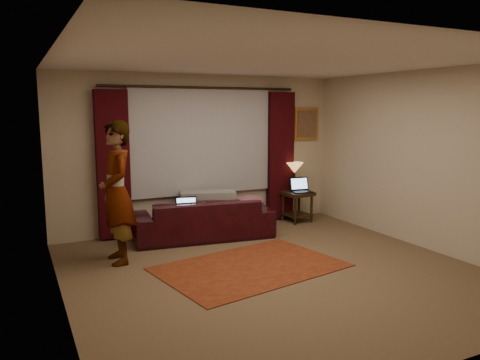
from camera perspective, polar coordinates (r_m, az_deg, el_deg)
name	(u,v)px	position (r m, az deg, el deg)	size (l,w,h in m)	color
floor	(274,272)	(6.05, 4.23, -11.10)	(5.00, 5.00, 0.01)	brown
ceiling	(277,61)	(5.71, 4.53, 14.28)	(5.00, 5.00, 0.02)	silver
wall_back	(201,152)	(7.98, -4.76, 3.36)	(5.00, 0.02, 2.60)	#C2B299
wall_front	(445,209)	(3.83, 23.70, -3.26)	(5.00, 0.02, 2.60)	#C2B299
wall_left	(58,184)	(4.97, -21.32, -0.49)	(0.02, 5.00, 2.60)	#C2B299
wall_right	(424,160)	(7.32, 21.52, 2.29)	(0.02, 5.00, 2.60)	#C2B299
sheer_curtain	(202,141)	(7.91, -4.62, 4.77)	(2.50, 0.05, 1.80)	#A8A7B0
drape_left	(113,165)	(7.47, -15.21, 1.79)	(0.50, 0.14, 2.30)	black
drape_right	(280,156)	(8.55, 4.93, 2.92)	(0.50, 0.14, 2.30)	black
curtain_rod	(203,88)	(7.85, -4.56, 11.17)	(0.04, 0.04, 3.40)	black
picture_frame	(306,124)	(8.90, 8.05, 6.77)	(0.50, 0.04, 0.60)	#C58B33
sofa	(203,211)	(7.43, -4.54, -3.76)	(2.18, 0.94, 0.88)	black
throw_blanket	(208,180)	(7.62, -3.95, 0.00)	(0.89, 0.36, 0.10)	gray
clothing_pile	(249,203)	(7.50, 1.12, -2.76)	(0.52, 0.40, 0.22)	#754353
laptop_sofa	(187,206)	(7.20, -6.51, -3.21)	(0.33, 0.36, 0.24)	black
area_rug	(251,267)	(6.17, 1.30, -10.55)	(2.30, 1.54, 0.01)	maroon
end_table	(297,207)	(8.56, 6.98, -3.24)	(0.48, 0.48, 0.55)	black
tiffany_lamp	(294,176)	(8.62, 6.66, 0.44)	(0.32, 0.32, 0.51)	olive
laptop_table	(302,185)	(8.45, 7.58, -0.62)	(0.35, 0.39, 0.26)	black
person	(117,193)	(6.36, -14.78, -1.50)	(0.55, 0.55, 1.89)	gray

